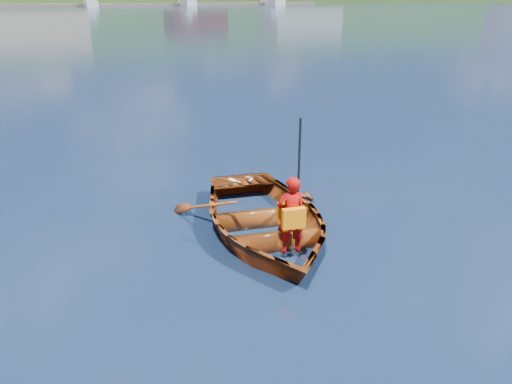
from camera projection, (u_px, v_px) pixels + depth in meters
ground at (288, 209)px, 9.13m from camera, size 600.00×600.00×0.00m
rowboat at (264, 219)px, 8.13m from camera, size 3.23×4.18×0.80m
child_paddler at (291, 215)px, 7.19m from camera, size 0.46×0.37×1.98m
dock at (51, 5)px, 135.88m from camera, size 160.04×6.29×0.80m
marina_yachts at (23, 2)px, 129.17m from camera, size 140.15×12.95×4.30m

